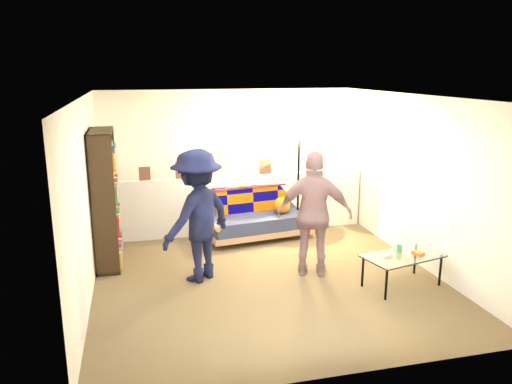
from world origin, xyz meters
TOP-DOWN VIEW (x-y plane):
  - ground at (0.00, 0.00)m, footprint 5.00×5.00m
  - room_shell at (0.00, 0.47)m, footprint 4.60×5.05m
  - half_wall_ledge at (0.00, 1.80)m, footprint 4.45×0.15m
  - ledge_decor at (-0.23, 1.78)m, footprint 2.97×0.02m
  - futon_sofa at (0.29, 1.47)m, footprint 1.82×1.05m
  - bookshelf at (-2.08, 0.85)m, footprint 0.32×0.97m
  - coffee_table at (1.63, -0.86)m, footprint 1.11×0.77m
  - floor_lamp at (1.02, 1.59)m, footprint 0.38×0.32m
  - person_left at (-0.89, 0.00)m, footprint 1.29×1.22m
  - person_right at (0.65, -0.22)m, footprint 1.08×0.75m

SIDE VIEW (x-z plane):
  - ground at x=0.00m, z-range 0.00..0.00m
  - futon_sofa at x=0.29m, z-range -0.03..0.71m
  - coffee_table at x=1.63m, z-range 0.13..0.66m
  - half_wall_ledge at x=0.00m, z-range 0.00..1.00m
  - person_right at x=0.65m, z-range 0.00..1.71m
  - person_left at x=-0.89m, z-range 0.00..1.75m
  - bookshelf at x=-2.08m, z-range -0.06..1.87m
  - floor_lamp at x=1.02m, z-range 0.35..2.00m
  - ledge_decor at x=-0.23m, z-range 0.95..1.40m
  - room_shell at x=0.00m, z-range 0.45..2.90m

